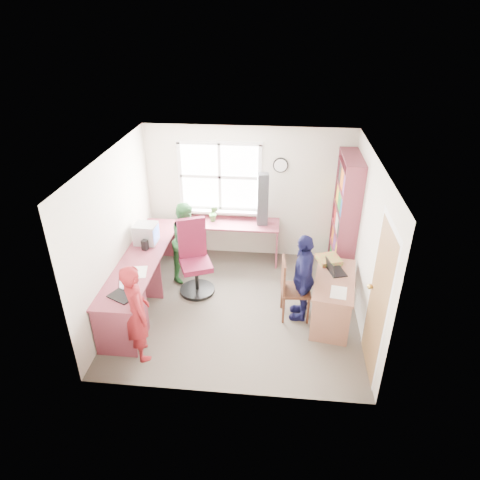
{
  "coord_description": "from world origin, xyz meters",
  "views": [
    {
      "loc": [
        0.56,
        -5.32,
        4.11
      ],
      "look_at": [
        0.0,
        0.25,
        1.05
      ],
      "focal_mm": 32.0,
      "sensor_mm": 36.0,
      "label": 1
    }
  ],
  "objects": [
    {
      "name": "paper_a",
      "position": [
        -1.41,
        -0.31,
        0.75
      ],
      "size": [
        0.28,
        0.36,
        0.0
      ],
      "rotation": [
        0.0,
        0.0,
        0.19
      ],
      "color": "silver",
      "rests_on": "l_desk"
    },
    {
      "name": "swivel_chair",
      "position": [
        -0.74,
        0.41,
        0.53
      ],
      "size": [
        0.75,
        0.75,
        1.23
      ],
      "rotation": [
        0.0,
        0.0,
        0.4
      ],
      "color": "black",
      "rests_on": "ground"
    },
    {
      "name": "person_green",
      "position": [
        -0.93,
        0.8,
        0.68
      ],
      "size": [
        0.73,
        0.81,
        1.37
      ],
      "primitive_type": "imported",
      "rotation": [
        0.0,
        0.0,
        1.17
      ],
      "color": "#2E7336",
      "rests_on": "ground"
    },
    {
      "name": "person_red",
      "position": [
        -1.18,
        -1.15,
        0.69
      ],
      "size": [
        0.55,
        0.61,
        1.39
      ],
      "primitive_type": "imported",
      "rotation": [
        0.0,
        0.0,
        2.14
      ],
      "color": "maroon",
      "rests_on": "ground"
    },
    {
      "name": "l_desk",
      "position": [
        -1.31,
        -0.28,
        0.46
      ],
      "size": [
        2.38,
        2.95,
        0.75
      ],
      "color": "brown",
      "rests_on": "ground"
    },
    {
      "name": "room",
      "position": [
        0.01,
        0.1,
        1.22
      ],
      "size": [
        3.64,
        3.44,
        2.44
      ],
      "color": "#484038",
      "rests_on": "ground"
    },
    {
      "name": "speaker_a",
      "position": [
        -1.51,
        0.33,
        0.83
      ],
      "size": [
        0.11,
        0.11,
        0.17
      ],
      "rotation": [
        0.0,
        0.0,
        -0.29
      ],
      "color": "black",
      "rests_on": "l_desk"
    },
    {
      "name": "crt_monitor",
      "position": [
        -1.54,
        0.54,
        0.92
      ],
      "size": [
        0.36,
        0.32,
        0.34
      ],
      "rotation": [
        0.0,
        0.0,
        -0.04
      ],
      "color": "#9C9DA0",
      "rests_on": "l_desk"
    },
    {
      "name": "paper_b",
      "position": [
        1.42,
        -0.46,
        0.7
      ],
      "size": [
        0.26,
        0.34,
        0.0
      ],
      "rotation": [
        0.0,
        0.0,
        -0.17
      ],
      "color": "silver",
      "rests_on": "right_desk"
    },
    {
      "name": "laptop_right",
      "position": [
        1.4,
        0.05,
        0.74
      ],
      "size": [
        0.32,
        0.36,
        0.21
      ],
      "rotation": [
        0.0,
        0.0,
        1.87
      ],
      "color": "black",
      "rests_on": "right_desk"
    },
    {
      "name": "potted_plant",
      "position": [
        -0.59,
        1.45,
        0.9
      ],
      "size": [
        0.18,
        0.16,
        0.3
      ],
      "primitive_type": "imported",
      "rotation": [
        0.0,
        0.0,
        -0.16
      ],
      "color": "#357830",
      "rests_on": "l_desk"
    },
    {
      "name": "laptop_left",
      "position": [
        -1.43,
        -0.86,
        0.8
      ],
      "size": [
        0.43,
        0.4,
        0.23
      ],
      "rotation": [
        0.0,
        0.0,
        -0.47
      ],
      "color": "black",
      "rests_on": "l_desk"
    },
    {
      "name": "cd_tower",
      "position": [
        0.27,
        1.43,
        1.21
      ],
      "size": [
        0.2,
        0.19,
        0.93
      ],
      "rotation": [
        0.0,
        0.0,
        0.12
      ],
      "color": "black",
      "rests_on": "l_desk"
    },
    {
      "name": "wooden_chair",
      "position": [
        0.78,
        -0.13,
        0.52
      ],
      "size": [
        0.45,
        0.45,
        0.97
      ],
      "rotation": [
        0.0,
        0.0,
        0.08
      ],
      "color": "#4B2819",
      "rests_on": "ground"
    },
    {
      "name": "person_navy",
      "position": [
        0.95,
        -0.11,
        0.69
      ],
      "size": [
        0.39,
        0.82,
        1.37
      ],
      "primitive_type": "imported",
      "rotation": [
        0.0,
        0.0,
        -1.64
      ],
      "color": "#151542",
      "rests_on": "ground"
    },
    {
      "name": "bookshelf",
      "position": [
        1.65,
        1.19,
        1.0
      ],
      "size": [
        0.3,
        1.02,
        2.1
      ],
      "color": "brown",
      "rests_on": "ground"
    },
    {
      "name": "speaker_b",
      "position": [
        -1.52,
        0.84,
        0.84
      ],
      "size": [
        0.1,
        0.1,
        0.17
      ],
      "rotation": [
        0.0,
        0.0,
        0.19
      ],
      "color": "black",
      "rests_on": "l_desk"
    },
    {
      "name": "right_desk",
      "position": [
        1.41,
        -0.12,
        0.5
      ],
      "size": [
        0.73,
        1.28,
        0.7
      ],
      "rotation": [
        0.0,
        0.0,
        -0.15
      ],
      "color": "brown",
      "rests_on": "ground"
    },
    {
      "name": "game_box",
      "position": [
        1.35,
        0.36,
        0.73
      ],
      "size": [
        0.41,
        0.41,
        0.07
      ],
      "rotation": [
        0.0,
        0.0,
        0.3
      ],
      "color": "red",
      "rests_on": "right_desk"
    }
  ]
}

